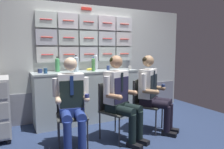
% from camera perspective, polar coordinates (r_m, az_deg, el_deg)
% --- Properties ---
extents(ground, '(4.80, 4.80, 0.04)m').
position_cam_1_polar(ground, '(3.20, 4.65, -17.70)').
color(ground, '#23304E').
extents(galley_bulkhead, '(4.20, 0.14, 2.15)m').
position_cam_1_polar(galley_bulkhead, '(4.14, -5.24, 3.97)').
color(galley_bulkhead, '#B6BBB7').
rests_on(galley_bulkhead, ground).
extents(galley_counter, '(1.90, 0.53, 0.92)m').
position_cam_1_polar(galley_counter, '(3.89, -6.82, -5.78)').
color(galley_counter, '#A2AFB0').
rests_on(galley_counter, ground).
extents(folding_chair_left, '(0.46, 0.46, 0.82)m').
position_cam_1_polar(folding_chair_left, '(3.00, -11.13, -8.93)').
color(folding_chair_left, '#2D2D33').
rests_on(folding_chair_left, ground).
extents(crew_member_left, '(0.48, 0.62, 1.21)m').
position_cam_1_polar(crew_member_left, '(2.80, -10.87, -6.80)').
color(crew_member_left, black).
rests_on(crew_member_left, ground).
extents(folding_chair_center, '(0.53, 0.53, 0.82)m').
position_cam_1_polar(folding_chair_center, '(3.13, 0.01, -8.12)').
color(folding_chair_center, '#2D2D33').
rests_on(folding_chair_center, ground).
extents(crew_member_center, '(0.55, 0.67, 1.23)m').
position_cam_1_polar(crew_member_center, '(2.99, 2.39, -5.55)').
color(crew_member_center, black).
rests_on(crew_member_center, ground).
extents(folding_chair_right, '(0.56, 0.56, 0.82)m').
position_cam_1_polar(folding_chair_right, '(3.48, 8.44, -6.66)').
color(folding_chair_right, '#2D2D33').
rests_on(folding_chair_right, ground).
extents(crew_member_right, '(0.60, 0.66, 1.22)m').
position_cam_1_polar(crew_member_right, '(3.39, 11.06, -4.29)').
color(crew_member_right, black).
rests_on(crew_member_right, ground).
extents(water_bottle_tall, '(0.08, 0.08, 0.29)m').
position_cam_1_polar(water_bottle_tall, '(3.73, -9.75, 2.90)').
color(water_bottle_tall, silver).
rests_on(water_bottle_tall, galley_counter).
extents(water_bottle_blue_cap, '(0.06, 0.06, 0.30)m').
position_cam_1_polar(water_bottle_blue_cap, '(4.02, -4.37, 3.35)').
color(water_bottle_blue_cap, silver).
rests_on(water_bottle_blue_cap, galley_counter).
extents(sparkling_bottle_green, '(0.08, 0.08, 0.26)m').
position_cam_1_polar(sparkling_bottle_green, '(3.79, -14.67, 2.63)').
color(sparkling_bottle_green, '#469E5C').
rests_on(sparkling_bottle_green, galley_counter).
extents(water_bottle_short, '(0.06, 0.06, 0.26)m').
position_cam_1_polar(water_bottle_short, '(3.75, -5.12, 2.74)').
color(water_bottle_short, '#519851').
rests_on(water_bottle_short, galley_counter).
extents(coffee_cup_spare, '(0.06, 0.06, 0.07)m').
position_cam_1_polar(coffee_cup_spare, '(4.07, 4.92, 1.88)').
color(coffee_cup_spare, silver).
rests_on(coffee_cup_spare, galley_counter).
extents(paper_cup_tan, '(0.06, 0.06, 0.09)m').
position_cam_1_polar(paper_cup_tan, '(3.55, -17.70, 1.00)').
color(paper_cup_tan, navy).
rests_on(paper_cup_tan, galley_counter).
extents(paper_cup_blue, '(0.07, 0.07, 0.07)m').
position_cam_1_polar(paper_cup_blue, '(3.67, -19.05, 0.96)').
color(paper_cup_blue, navy).
rests_on(paper_cup_blue, galley_counter).
extents(coffee_cup_white, '(0.06, 0.06, 0.08)m').
position_cam_1_polar(coffee_cup_white, '(3.98, -1.05, 1.88)').
color(coffee_cup_white, navy).
rests_on(coffee_cup_white, galley_counter).
extents(snack_banana, '(0.17, 0.10, 0.04)m').
position_cam_1_polar(snack_banana, '(3.93, -6.05, 1.45)').
color(snack_banana, yellow).
rests_on(snack_banana, galley_counter).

